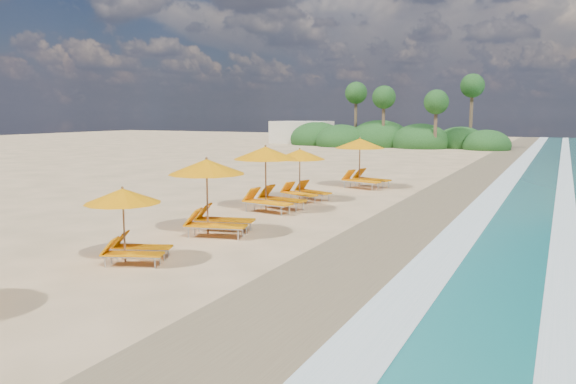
{
  "coord_description": "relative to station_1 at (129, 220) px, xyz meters",
  "views": [
    {
      "loc": [
        8.27,
        -16.56,
        3.86
      ],
      "look_at": [
        0.0,
        0.0,
        1.2
      ],
      "focal_mm": 34.39,
      "sensor_mm": 36.0,
      "label": 1
    }
  ],
  "objects": [
    {
      "name": "surf_foam",
      "position": [
        8.36,
        5.87,
        -1.09
      ],
      "size": [
        4.0,
        160.0,
        0.01
      ],
      "color": "white",
      "rests_on": "ground"
    },
    {
      "name": "station_3",
      "position": [
        -0.4,
        8.39,
        0.35
      ],
      "size": [
        3.05,
        2.89,
        2.62
      ],
      "rotation": [
        0.0,
        0.0,
        -0.13
      ],
      "color": "olive",
      "rests_on": "ground"
    },
    {
      "name": "station_2",
      "position": [
        0.05,
        3.75,
        0.27
      ],
      "size": [
        3.1,
        3.01,
        2.49
      ],
      "rotation": [
        0.0,
        0.0,
        0.27
      ],
      "color": "olive",
      "rests_on": "ground"
    },
    {
      "name": "wet_sand",
      "position": [
        5.66,
        5.87,
        -1.11
      ],
      "size": [
        4.0,
        160.0,
        0.01
      ],
      "primitive_type": "cube",
      "color": "#897851",
      "rests_on": "ground"
    },
    {
      "name": "station_5",
      "position": [
        0.67,
        16.55,
        0.35
      ],
      "size": [
        3.25,
        3.15,
        2.62
      ],
      "rotation": [
        0.0,
        0.0,
        -0.25
      ],
      "color": "olive",
      "rests_on": "ground"
    },
    {
      "name": "station_4",
      "position": [
        -0.34,
        11.31,
        0.19
      ],
      "size": [
        2.99,
        2.94,
        2.33
      ],
      "rotation": [
        0.0,
        0.0,
        -0.35
      ],
      "color": "olive",
      "rests_on": "ground"
    },
    {
      "name": "ground",
      "position": [
        1.66,
        5.87,
        -1.12
      ],
      "size": [
        160.0,
        160.0,
        0.0
      ],
      "primitive_type": "plane",
      "color": "#DAB280",
      "rests_on": "ground"
    },
    {
      "name": "station_1",
      "position": [
        0.0,
        0.0,
        0.0
      ],
      "size": [
        2.59,
        2.56,
        2.0
      ],
      "rotation": [
        0.0,
        0.0,
        0.39
      ],
      "color": "olive",
      "rests_on": "ground"
    },
    {
      "name": "treeline",
      "position": [
        -8.28,
        51.39,
        -0.12
      ],
      "size": [
        25.8,
        8.8,
        9.74
      ],
      "color": "#163D14",
      "rests_on": "ground"
    },
    {
      "name": "beach_building",
      "position": [
        -20.34,
        53.87,
        0.28
      ],
      "size": [
        7.0,
        5.0,
        2.8
      ],
      "primitive_type": "cube",
      "color": "beige",
      "rests_on": "ground"
    }
  ]
}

